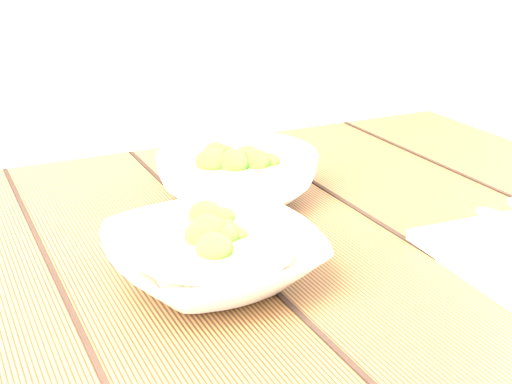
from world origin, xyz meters
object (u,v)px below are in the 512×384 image
object	(u,v)px
table	(242,326)
soup_bowl_front	(213,256)
trivet	(227,214)
soup_bowl_back	(237,175)

from	to	relation	value
table	soup_bowl_front	size ratio (longest dim) A/B	5.39
trivet	table	bearing A→B (deg)	-95.08
table	soup_bowl_back	distance (m)	0.20
table	soup_bowl_back	xyz separation A→B (m)	(0.05, 0.12, 0.16)
trivet	soup_bowl_front	bearing A→B (deg)	-119.21
table	soup_bowl_back	world-z (taller)	soup_bowl_back
soup_bowl_back	trivet	distance (m)	0.08
soup_bowl_back	trivet	xyz separation A→B (m)	(-0.05, -0.07, -0.02)
trivet	soup_bowl_back	bearing A→B (deg)	56.26
soup_bowl_front	trivet	xyz separation A→B (m)	(0.07, 0.13, -0.02)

